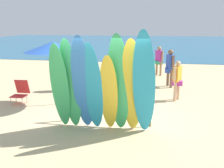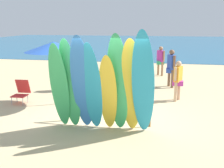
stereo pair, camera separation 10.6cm
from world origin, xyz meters
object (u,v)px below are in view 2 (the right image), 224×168
(surfboard_rack, at_px, (105,104))
(beach_umbrella, at_px, (54,47))
(surfboard_teal_3, at_px, (92,88))
(surfboard_yellow_6, at_px, (131,87))
(surfboard_yellow_4, at_px, (108,94))
(beachgoer_by_water, at_px, (132,76))
(surfboard_green_0, at_px, (59,87))
(surfboard_green_1, at_px, (70,85))
(surfboard_blue_2, at_px, (82,84))
(beach_chair_red, at_px, (21,91))
(beachgoer_strolling, at_px, (171,66))
(beachgoer_photographing, at_px, (161,59))
(beachgoer_midbeach, at_px, (72,71))
(surfboard_teal_7, at_px, (143,84))
(surfboard_green_5, at_px, (118,84))
(beachgoer_near_rack, at_px, (178,78))

(surfboard_rack, distance_m, beach_umbrella, 3.02)
(surfboard_teal_3, bearing_deg, surfboard_yellow_6, 8.98)
(surfboard_yellow_4, height_order, beachgoer_by_water, surfboard_yellow_4)
(surfboard_green_0, distance_m, beach_umbrella, 2.59)
(surfboard_green_1, xyz_separation_m, surfboard_yellow_6, (1.64, 0.03, 0.01))
(surfboard_blue_2, relative_size, beach_umbrella, 1.22)
(surfboard_yellow_4, distance_m, beach_chair_red, 4.28)
(surfboard_rack, xyz_separation_m, beachgoer_strolling, (1.89, 5.12, 0.38))
(surfboard_green_0, distance_m, beachgoer_photographing, 8.89)
(surfboard_green_0, distance_m, beachgoer_by_water, 3.44)
(surfboard_teal_3, bearing_deg, beachgoer_photographing, 82.01)
(beachgoer_midbeach, height_order, beach_chair_red, beachgoer_midbeach)
(surfboard_rack, xyz_separation_m, surfboard_yellow_6, (0.80, -0.54, 0.67))
(beach_umbrella, bearing_deg, surfboard_teal_7, -34.89)
(surfboard_yellow_4, relative_size, beachgoer_midbeach, 1.47)
(beachgoer_photographing, bearing_deg, surfboard_green_1, -57.23)
(surfboard_rack, distance_m, surfboard_blue_2, 1.08)
(surfboard_yellow_4, relative_size, surfboard_teal_7, 0.77)
(surfboard_green_0, xyz_separation_m, beachgoer_midbeach, (-1.16, 4.35, -0.34))
(surfboard_teal_7, distance_m, beachgoer_midbeach, 5.57)
(surfboard_blue_2, bearing_deg, surfboard_green_0, 177.63)
(surfboard_green_5, distance_m, beachgoer_midbeach, 5.04)
(surfboard_green_0, xyz_separation_m, surfboard_yellow_6, (1.90, 0.12, 0.06))
(surfboard_blue_2, bearing_deg, beachgoer_by_water, 71.65)
(surfboard_rack, relative_size, beachgoer_photographing, 1.67)
(surfboard_green_0, bearing_deg, surfboard_yellow_6, 1.10)
(surfboard_teal_3, distance_m, beachgoer_near_rack, 4.25)
(beachgoer_strolling, distance_m, beachgoer_near_rack, 2.25)
(beachgoer_midbeach, bearing_deg, surfboard_green_5, 153.71)
(surfboard_green_0, distance_m, surfboard_yellow_4, 1.31)
(surfboard_blue_2, distance_m, beachgoer_photographing, 8.76)
(beachgoer_near_rack, bearing_deg, beachgoer_by_water, -47.53)
(beachgoer_strolling, bearing_deg, surfboard_yellow_4, 138.57)
(surfboard_blue_2, bearing_deg, beach_chair_red, 142.33)
(beachgoer_strolling, bearing_deg, beachgoer_midbeach, 84.03)
(surfboard_green_1, relative_size, beach_chair_red, 3.04)
(surfboard_teal_3, relative_size, surfboard_yellow_6, 0.98)
(surfboard_blue_2, xyz_separation_m, beachgoer_near_rack, (2.57, 3.56, -0.43))
(surfboard_blue_2, xyz_separation_m, beachgoer_photographing, (1.82, 8.56, -0.38))
(surfboard_green_1, relative_size, beachgoer_photographing, 1.60)
(surfboard_yellow_4, height_order, beachgoer_midbeach, surfboard_yellow_4)
(surfboard_green_1, bearing_deg, beach_chair_red, 146.96)
(surfboard_yellow_4, bearing_deg, beachgoer_photographing, 79.06)
(beachgoer_photographing, bearing_deg, surfboard_blue_2, -54.71)
(surfboard_green_1, bearing_deg, surfboard_green_5, 7.83)
(beachgoer_strolling, height_order, beach_chair_red, beachgoer_strolling)
(surfboard_green_5, bearing_deg, surfboard_blue_2, -166.83)
(surfboard_teal_7, xyz_separation_m, beachgoer_by_water, (-0.64, 3.10, -0.40))
(surfboard_rack, height_order, beachgoer_strolling, beachgoer_strolling)
(surfboard_yellow_4, bearing_deg, beach_chair_red, 146.57)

